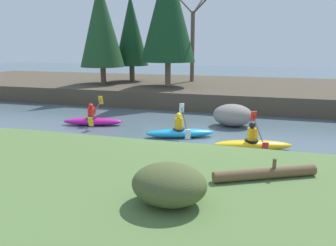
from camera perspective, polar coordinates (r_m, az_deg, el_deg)
ground_plane at (r=12.20m, az=5.62°, el=-3.75°), size 90.00×90.00×0.00m
riverbank_near at (r=7.23m, az=-2.00°, el=-12.93°), size 44.00×5.73×0.80m
riverbank_far at (r=22.77m, az=10.59°, el=5.50°), size 44.00×10.57×0.99m
conifer_tree_far_left at (r=22.69m, az=-11.60°, el=16.51°), size 2.93×2.93×6.64m
conifer_tree_left at (r=24.08m, az=-6.46°, el=15.73°), size 2.37×2.37×6.01m
conifer_tree_mid_left at (r=20.94m, az=-0.02°, el=19.08°), size 3.41×3.41×7.72m
bare_tree_upstream at (r=23.78m, az=4.40°, el=14.51°), size 3.53×3.48×6.39m
shrub_clump_third at (r=5.99m, az=0.21°, el=-10.61°), size 1.38×1.15×0.75m
kayaker_lead at (r=11.89m, az=14.64°, el=-3.50°), size 2.78×2.05×1.20m
kayaker_middle at (r=13.03m, az=2.20°, el=-1.55°), size 2.74×2.00×1.20m
kayaker_trailing at (r=15.34m, az=-12.91°, el=0.44°), size 2.79×2.05×1.20m
boulder_midstream at (r=15.03m, az=11.19°, el=1.35°), size 1.76×1.38×1.00m
driftwood_log at (r=7.41m, az=16.58°, el=-8.40°), size 2.19×1.26×0.44m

